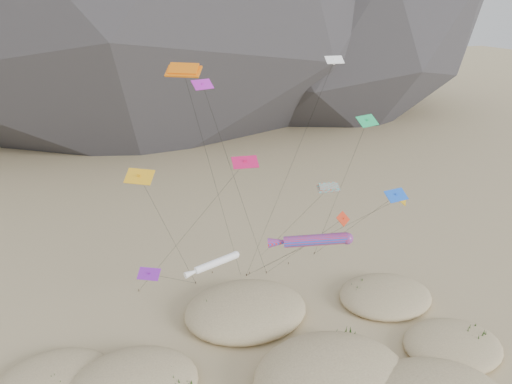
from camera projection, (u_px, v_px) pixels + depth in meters
kite_stakes at (241, 272)px, 62.27m from camera, size 23.44×2.48×0.30m
rainbow_tube_kite at (312, 240)px, 46.29m from camera, size 7.54×15.64×12.08m
white_tube_kite at (214, 264)px, 47.46m from camera, size 5.82×14.30×9.19m
orange_parafoil at (184, 74)px, 39.24m from camera, size 9.88×13.17×27.48m
multi_parafoil at (327, 189)px, 46.98m from camera, size 2.21×16.82×16.02m
delta_kites at (297, 175)px, 46.09m from camera, size 28.99×17.81×27.17m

